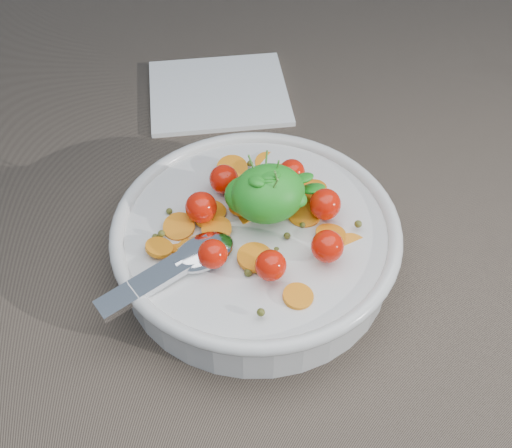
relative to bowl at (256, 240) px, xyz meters
name	(u,v)px	position (x,y,z in m)	size (l,w,h in m)	color
ground	(267,251)	(0.01, 0.01, -0.03)	(6.00, 6.00, 0.00)	#6B5B4C
bowl	(256,240)	(0.00, 0.00, 0.00)	(0.27, 0.25, 0.11)	silver
napkin	(219,93)	(0.04, 0.25, -0.03)	(0.16, 0.14, 0.01)	white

